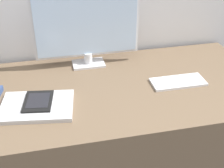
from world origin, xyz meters
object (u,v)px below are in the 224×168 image
at_px(keyboard, 178,82).
at_px(ereader, 38,101).
at_px(laptop, 37,106).
at_px(monitor, 87,28).

relative_size(keyboard, ereader, 1.50).
distance_m(keyboard, ereader, 0.69).
relative_size(keyboard, laptop, 0.78).
height_order(laptop, ereader, ereader).
distance_m(keyboard, laptop, 0.70).
distance_m(monitor, laptop, 0.50).
xyz_separation_m(monitor, keyboard, (0.41, -0.29, -0.21)).
relative_size(monitor, ereader, 3.10).
bearing_deg(laptop, ereader, 67.95).
xyz_separation_m(monitor, laptop, (-0.28, -0.36, -0.20)).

